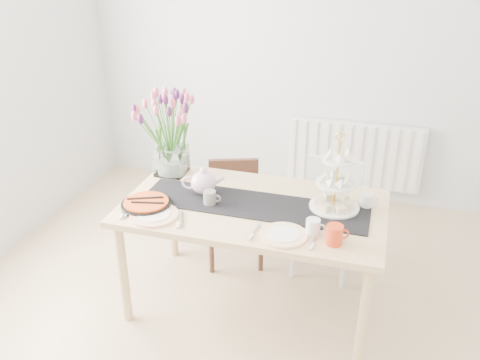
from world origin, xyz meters
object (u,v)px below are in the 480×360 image
(chair_white, at_px, (329,208))
(plate_left, at_px, (154,215))
(chair_brown, at_px, (234,204))
(tulip_vase, at_px, (169,120))
(mug_grey, at_px, (210,198))
(radiator, at_px, (354,155))
(tart_tin, at_px, (146,204))
(mug_orange, at_px, (334,235))
(mug_white, at_px, (313,227))
(dining_table, at_px, (253,216))
(cream_jug, at_px, (367,200))
(plate_right, at_px, (284,235))
(teapot, at_px, (204,183))
(cake_stand, at_px, (336,190))

(chair_white, distance_m, plate_left, 1.33)
(chair_brown, relative_size, tulip_vase, 1.06)
(chair_brown, relative_size, mug_grey, 8.13)
(chair_white, height_order, tulip_vase, tulip_vase)
(radiator, bearing_deg, tulip_vase, -128.98)
(plate_left, bearing_deg, radiator, 63.19)
(chair_brown, bearing_deg, mug_grey, -107.07)
(tart_tin, relative_size, plate_left, 1.05)
(tart_tin, distance_m, mug_orange, 1.15)
(radiator, distance_m, mug_white, 1.98)
(chair_white, bearing_deg, tart_tin, -136.98)
(chair_white, xyz_separation_m, plate_left, (-0.93, -0.90, 0.29))
(dining_table, bearing_deg, chair_brown, 118.14)
(chair_brown, relative_size, tart_tin, 2.47)
(cream_jug, distance_m, plate_left, 1.28)
(mug_orange, bearing_deg, dining_table, 128.38)
(cream_jug, distance_m, plate_right, 0.63)
(mug_white, relative_size, mug_orange, 0.86)
(tulip_vase, bearing_deg, radiator, 51.02)
(teapot, xyz_separation_m, plate_left, (-0.19, -0.35, -0.07))
(tulip_vase, bearing_deg, cake_stand, -9.50)
(teapot, relative_size, mug_orange, 2.39)
(cake_stand, xyz_separation_m, mug_grey, (-0.74, -0.17, -0.08))
(radiator, height_order, plate_right, plate_right)
(dining_table, relative_size, teapot, 6.08)
(tart_tin, distance_m, plate_left, 0.14)
(chair_brown, bearing_deg, chair_white, -15.09)
(radiator, distance_m, chair_brown, 1.40)
(mug_orange, bearing_deg, cake_stand, 74.14)
(cream_jug, distance_m, mug_orange, 0.49)
(radiator, height_order, cream_jug, cream_jug)
(radiator, distance_m, tulip_vase, 1.96)
(teapot, height_order, mug_grey, teapot)
(tart_tin, bearing_deg, mug_grey, 19.79)
(cake_stand, relative_size, plate_right, 1.66)
(cake_stand, relative_size, plate_left, 1.53)
(tulip_vase, distance_m, teapot, 0.50)
(dining_table, distance_m, mug_white, 0.48)
(chair_brown, relative_size, mug_orange, 6.83)
(tulip_vase, distance_m, plate_left, 0.71)
(chair_brown, xyz_separation_m, plate_left, (-0.24, -0.84, 0.33))
(chair_brown, relative_size, teapot, 2.85)
(teapot, relative_size, cream_jug, 3.10)
(plate_left, bearing_deg, chair_white, 43.98)
(chair_brown, height_order, mug_grey, mug_grey)
(cake_stand, xyz_separation_m, tart_tin, (-1.10, -0.30, -0.11))
(cake_stand, xyz_separation_m, cream_jug, (0.18, 0.08, -0.08))
(mug_grey, xyz_separation_m, plate_right, (0.51, -0.23, -0.04))
(chair_brown, height_order, tart_tin, tart_tin)
(dining_table, bearing_deg, cake_stand, 11.56)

